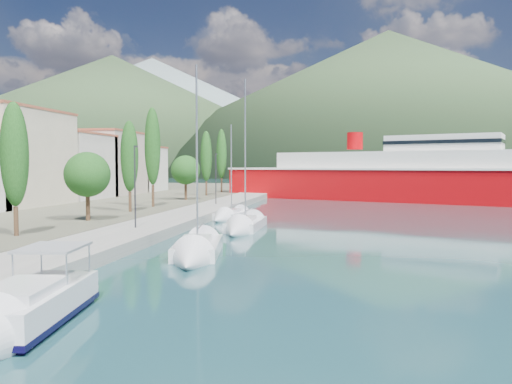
# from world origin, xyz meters

# --- Properties ---
(ground) EXTENTS (1400.00, 1400.00, 0.00)m
(ground) POSITION_xyz_m (0.00, 120.00, 0.00)
(ground) COLOR #1C4348
(quay) EXTENTS (5.00, 88.00, 0.80)m
(quay) POSITION_xyz_m (-9.00, 26.00, 0.40)
(quay) COLOR gray
(quay) RESTS_ON ground
(hills_far) EXTENTS (1480.00, 900.00, 180.00)m
(hills_far) POSITION_xyz_m (138.59, 618.73, 77.39)
(hills_far) COLOR gray
(hills_far) RESTS_ON ground
(hills_near) EXTENTS (1010.00, 520.00, 115.00)m
(hills_near) POSITION_xyz_m (98.04, 372.50, 49.18)
(hills_near) COLOR #31492A
(hills_near) RESTS_ON ground
(town_buildings) EXTENTS (9.20, 69.20, 11.30)m
(town_buildings) POSITION_xyz_m (-32.00, 36.91, 5.57)
(town_buildings) COLOR beige
(town_buildings) RESTS_ON land_strip
(tree_row) EXTENTS (4.01, 65.59, 11.31)m
(tree_row) POSITION_xyz_m (-15.32, 32.70, 5.90)
(tree_row) COLOR #47301E
(tree_row) RESTS_ON land_strip
(lamp_posts) EXTENTS (0.15, 46.98, 6.06)m
(lamp_posts) POSITION_xyz_m (-9.00, 13.73, 4.08)
(lamp_posts) COLOR #2D2D33
(lamp_posts) RESTS_ON quay
(motor_cruiser) EXTENTS (3.63, 8.59, 3.07)m
(motor_cruiser) POSITION_xyz_m (-3.95, -7.25, 0.51)
(motor_cruiser) COLOR black
(motor_cruiser) RESTS_ON ground
(sailboat_near) EXTENTS (4.01, 8.89, 12.32)m
(sailboat_near) POSITION_xyz_m (-2.14, 5.97, 0.33)
(sailboat_near) COLOR silver
(sailboat_near) RESTS_ON ground
(sailboat_mid) EXTENTS (2.49, 9.44, 13.58)m
(sailboat_mid) POSITION_xyz_m (-2.03, 18.35, 0.32)
(sailboat_mid) COLOR silver
(sailboat_mid) RESTS_ON ground
(sailboat_far) EXTENTS (3.34, 7.33, 10.39)m
(sailboat_far) POSITION_xyz_m (-5.27, 26.72, 0.30)
(sailboat_far) COLOR silver
(sailboat_far) RESTS_ON ground
(ferry) EXTENTS (57.82, 31.26, 11.36)m
(ferry) POSITION_xyz_m (15.38, 59.03, 3.46)
(ferry) COLOR #B4040A
(ferry) RESTS_ON ground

